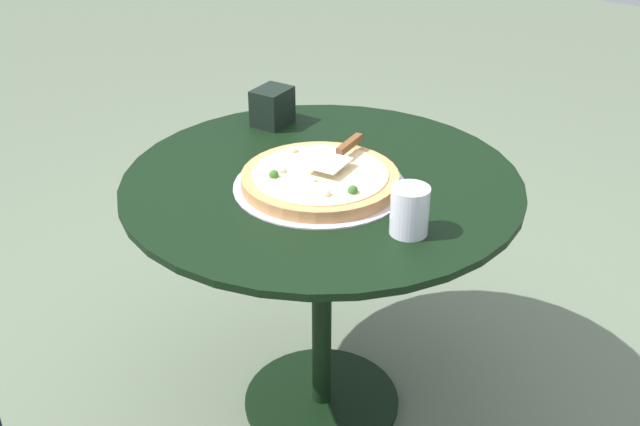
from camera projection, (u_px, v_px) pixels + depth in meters
The scene contains 6 objects.
ground_plane at pixel (322, 402), 2.28m from camera, with size 10.00×10.00×0.00m, color #5F6B55.
patio_table at pixel (322, 231), 2.00m from camera, with size 0.98×0.98×0.72m.
pizza_on_tray at pixel (320, 180), 1.88m from camera, with size 0.42×0.42×0.05m.
pizza_server at pixel (340, 153), 1.92m from camera, with size 0.09×0.21×0.02m.
drinking_cup at pixel (410, 211), 1.68m from camera, with size 0.08×0.08×0.11m, color white.
napkin_dispenser at pixel (272, 107), 2.20m from camera, with size 0.11×0.09×0.10m, color black.
Camera 1 is at (1.03, -1.38, 1.59)m, focal length 44.36 mm.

